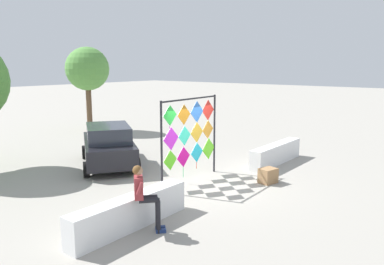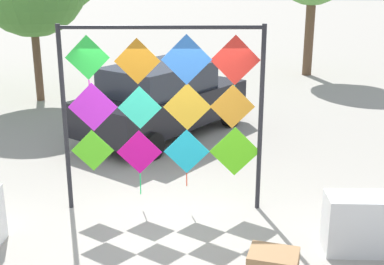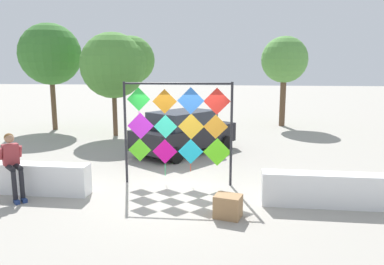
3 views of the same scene
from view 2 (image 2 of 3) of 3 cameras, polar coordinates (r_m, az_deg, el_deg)
ground at (r=7.57m, az=-3.14°, el=-10.69°), size 120.00×120.00×0.00m
kite_display_rack at (r=7.65m, az=-3.10°, el=3.28°), size 3.00×0.16×2.85m
parked_car at (r=11.56m, az=-3.31°, el=3.68°), size 3.85×4.42×1.61m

